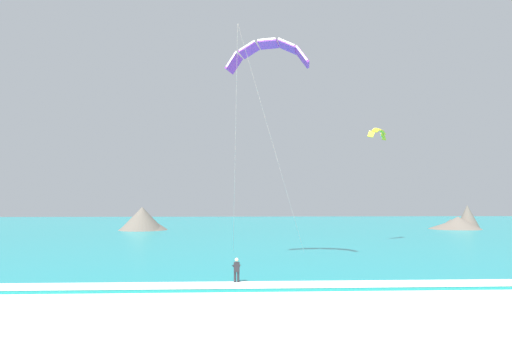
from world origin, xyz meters
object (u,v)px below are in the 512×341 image
(surfboard, at_px, (237,286))
(kite_distant, at_px, (378,133))
(kitesurfer, at_px, (237,270))
(kite_primary, at_px, (268,52))

(surfboard, height_order, kite_distant, kite_distant)
(kite_distant, bearing_deg, kitesurfer, -124.55)
(surfboard, relative_size, kite_primary, 0.08)
(surfboard, xyz_separation_m, kite_distant, (16.96, 24.66, 13.30))
(kite_primary, relative_size, kite_distant, 5.75)
(kite_primary, distance_m, kite_distant, 22.52)
(kitesurfer, distance_m, kite_primary, 18.14)
(kitesurfer, bearing_deg, surfboard, -86.54)
(kite_distant, bearing_deg, surfboard, -124.53)
(surfboard, distance_m, kitesurfer, 0.91)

